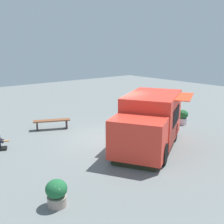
{
  "coord_description": "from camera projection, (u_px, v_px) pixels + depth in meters",
  "views": [
    {
      "loc": [
        9.4,
        -7.65,
        4.28
      ],
      "look_at": [
        0.06,
        0.06,
        1.29
      ],
      "focal_mm": 43.34,
      "sensor_mm": 36.0,
      "label": 1
    }
  ],
  "objects": [
    {
      "name": "ground_plane",
      "position": [
        110.0,
        138.0,
        12.79
      ],
      "size": [
        40.0,
        40.0,
        0.0
      ],
      "primitive_type": "plane",
      "color": "slate"
    },
    {
      "name": "food_truck",
      "position": [
        149.0,
        123.0,
        11.54
      ],
      "size": [
        4.12,
        5.1,
        2.23
      ],
      "color": "red",
      "rests_on": "ground_plane"
    },
    {
      "name": "planter_flowering_near",
      "position": [
        183.0,
        117.0,
        15.01
      ],
      "size": [
        0.58,
        0.58,
        0.82
      ],
      "color": "silver",
      "rests_on": "ground_plane"
    },
    {
      "name": "planter_flowering_far",
      "position": [
        57.0,
        193.0,
        7.32
      ],
      "size": [
        0.6,
        0.6,
        0.77
      ],
      "color": "gray",
      "rests_on": "ground_plane"
    },
    {
      "name": "planter_flowering_side",
      "position": [
        140.0,
        113.0,
        16.25
      ],
      "size": [
        0.6,
        0.6,
        0.73
      ],
      "color": "gray",
      "rests_on": "ground_plane"
    },
    {
      "name": "plaza_bench",
      "position": [
        52.0,
        122.0,
        14.11
      ],
      "size": [
        1.16,
        1.87,
        0.5
      ],
      "color": "brown",
      "rests_on": "ground_plane"
    }
  ]
}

